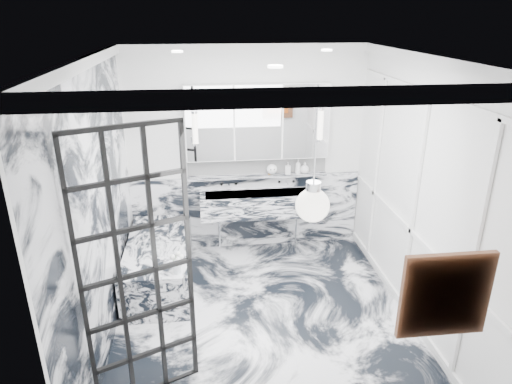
{
  "coord_description": "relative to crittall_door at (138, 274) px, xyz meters",
  "views": [
    {
      "loc": [
        -0.56,
        -4.12,
        3.17
      ],
      "look_at": [
        -0.02,
        0.5,
        1.32
      ],
      "focal_mm": 32.0,
      "sensor_mm": 36.0,
      "label": 1
    }
  ],
  "objects": [
    {
      "name": "floor",
      "position": [
        1.14,
        0.88,
        -1.21
      ],
      "size": [
        3.6,
        3.6,
        0.0
      ],
      "primitive_type": "plane",
      "color": "silver",
      "rests_on": "ground"
    },
    {
      "name": "ceiling",
      "position": [
        1.14,
        0.88,
        1.59
      ],
      "size": [
        3.6,
        3.6,
        0.0
      ],
      "primitive_type": "plane",
      "rotation": [
        3.14,
        0.0,
        0.0
      ],
      "color": "white",
      "rests_on": "wall_back"
    },
    {
      "name": "wall_back",
      "position": [
        1.14,
        2.68,
        0.19
      ],
      "size": [
        3.6,
        0.0,
        3.6
      ],
      "primitive_type": "plane",
      "rotation": [
        1.57,
        0.0,
        0.0
      ],
      "color": "white",
      "rests_on": "floor"
    },
    {
      "name": "wall_front",
      "position": [
        1.14,
        -0.92,
        0.19
      ],
      "size": [
        3.6,
        0.0,
        3.6
      ],
      "primitive_type": "plane",
      "rotation": [
        -1.57,
        0.0,
        0.0
      ],
      "color": "white",
      "rests_on": "floor"
    },
    {
      "name": "wall_left",
      "position": [
        -0.46,
        0.88,
        0.19
      ],
      "size": [
        0.0,
        3.6,
        3.6
      ],
      "primitive_type": "plane",
      "rotation": [
        1.57,
        0.0,
        1.57
      ],
      "color": "white",
      "rests_on": "floor"
    },
    {
      "name": "wall_right",
      "position": [
        2.74,
        0.88,
        0.19
      ],
      "size": [
        0.0,
        3.6,
        3.6
      ],
      "primitive_type": "plane",
      "rotation": [
        1.57,
        0.0,
        -1.57
      ],
      "color": "white",
      "rests_on": "floor"
    },
    {
      "name": "marble_clad_back",
      "position": [
        1.14,
        2.65,
        -0.68
      ],
      "size": [
        3.18,
        0.05,
        1.05
      ],
      "primitive_type": "cube",
      "color": "silver",
      "rests_on": "floor"
    },
    {
      "name": "marble_clad_left",
      "position": [
        -0.45,
        0.88,
        0.13
      ],
      "size": [
        0.02,
        3.56,
        2.68
      ],
      "primitive_type": "cube",
      "color": "silver",
      "rests_on": "floor"
    },
    {
      "name": "panel_molding",
      "position": [
        2.72,
        0.88,
        0.09
      ],
      "size": [
        0.03,
        3.4,
        2.3
      ],
      "primitive_type": "cube",
      "color": "white",
      "rests_on": "floor"
    },
    {
      "name": "soap_bottle_a",
      "position": [
        1.84,
        2.59,
        -0.02
      ],
      "size": [
        0.1,
        0.1,
        0.2
      ],
      "primitive_type": "imported",
      "rotation": [
        0.0,
        0.0,
        -0.4
      ],
      "color": "#8C5919",
      "rests_on": "ledge"
    },
    {
      "name": "soap_bottle_b",
      "position": [
        1.7,
        2.59,
        -0.04
      ],
      "size": [
        0.08,
        0.09,
        0.16
      ],
      "primitive_type": "imported",
      "rotation": [
        0.0,
        0.0,
        -0.15
      ],
      "color": "#4C4C51",
      "rests_on": "ledge"
    },
    {
      "name": "soap_bottle_c",
      "position": [
        1.93,
        2.59,
        -0.04
      ],
      "size": [
        0.13,
        0.13,
        0.16
      ],
      "primitive_type": "imported",
      "rotation": [
        0.0,
        0.0,
        0.04
      ],
      "color": "silver",
      "rests_on": "ledge"
    },
    {
      "name": "face_pot",
      "position": [
        1.48,
        2.59,
        -0.04
      ],
      "size": [
        0.14,
        0.14,
        0.14
      ],
      "primitive_type": "sphere",
      "color": "white",
      "rests_on": "ledge"
    },
    {
      "name": "amber_bottle",
      "position": [
        1.45,
        2.59,
        -0.07
      ],
      "size": [
        0.04,
        0.04,
        0.1
      ],
      "primitive_type": "cylinder",
      "color": "#8C5919",
      "rests_on": "ledge"
    },
    {
      "name": "flower_vase",
      "position": [
        0.23,
        1.06,
        -0.6
      ],
      "size": [
        0.08,
        0.08,
        0.12
      ],
      "primitive_type": "cylinder",
      "color": "silver",
      "rests_on": "bathtub"
    },
    {
      "name": "crittall_door",
      "position": [
        0.0,
        0.0,
        0.0
      ],
      "size": [
        0.82,
        0.38,
        2.41
      ],
      "primitive_type": null,
      "rotation": [
        0.0,
        0.0,
        0.41
      ],
      "color": "black",
      "rests_on": "floor"
    },
    {
      "name": "artwork",
      "position": [
        2.1,
        -0.88,
        0.23
      ],
      "size": [
        0.52,
        0.05,
        0.52
      ],
      "primitive_type": "cube",
      "color": "#D34615",
      "rests_on": "wall_front"
    },
    {
      "name": "pendant_light",
      "position": [
        1.29,
        -0.46,
        0.73
      ],
      "size": [
        0.23,
        0.23,
        0.23
      ],
      "primitive_type": "sphere",
      "color": "white",
      "rests_on": "ceiling"
    },
    {
      "name": "trough_sink",
      "position": [
        1.29,
        2.43,
        -0.48
      ],
      "size": [
        1.6,
        0.45,
        0.3
      ],
      "primitive_type": "cube",
      "color": "silver",
      "rests_on": "wall_back"
    },
    {
      "name": "ledge",
      "position": [
        1.29,
        2.6,
        -0.14
      ],
      "size": [
        1.9,
        0.14,
        0.04
      ],
      "primitive_type": "cube",
      "color": "silver",
      "rests_on": "wall_back"
    },
    {
      "name": "subway_tile",
      "position": [
        1.29,
        2.66,
        -0.0
      ],
      "size": [
        1.9,
        0.03,
        0.23
      ],
      "primitive_type": "cube",
      "color": "white",
      "rests_on": "wall_back"
    },
    {
      "name": "mirror_cabinet",
      "position": [
        1.29,
        2.6,
        0.61
      ],
      "size": [
        1.9,
        0.16,
        1.0
      ],
      "primitive_type": "cube",
      "color": "white",
      "rests_on": "wall_back"
    },
    {
      "name": "sconce_left",
      "position": [
        0.47,
        2.51,
        0.57
      ],
      "size": [
        0.07,
        0.07,
        0.4
      ],
      "primitive_type": "cylinder",
      "color": "white",
      "rests_on": "mirror_cabinet"
    },
    {
      "name": "sconce_right",
      "position": [
        2.11,
        2.51,
        0.57
      ],
      "size": [
        0.07,
        0.07,
        0.4
      ],
      "primitive_type": "cylinder",
      "color": "white",
      "rests_on": "mirror_cabinet"
    },
    {
      "name": "bathtub",
      "position": [
        -0.04,
        1.77,
        -0.93
      ],
      "size": [
        0.75,
        1.65,
        0.55
      ],
      "primitive_type": "cube",
      "color": "silver",
      "rests_on": "floor"
    }
  ]
}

